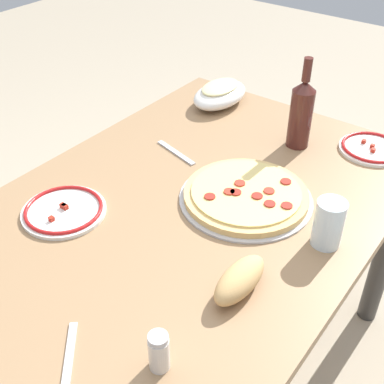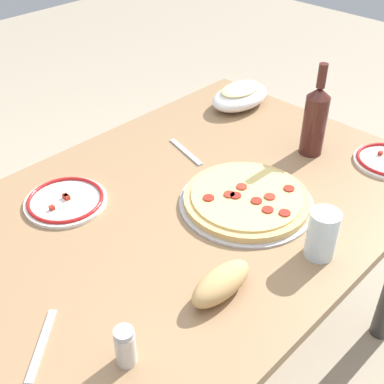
{
  "view_description": "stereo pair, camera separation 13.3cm",
  "coord_description": "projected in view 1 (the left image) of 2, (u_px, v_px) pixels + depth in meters",
  "views": [
    {
      "loc": [
        0.86,
        0.65,
        1.56
      ],
      "look_at": [
        0.0,
        0.0,
        0.77
      ],
      "focal_mm": 47.43,
      "sensor_mm": 36.0,
      "label": 1
    },
    {
      "loc": [
        0.77,
        0.75,
        1.56
      ],
      "look_at": [
        0.0,
        0.0,
        0.77
      ],
      "focal_mm": 47.43,
      "sensor_mm": 36.0,
      "label": 2
    }
  ],
  "objects": [
    {
      "name": "side_plate_near",
      "position": [
        372.0,
        148.0,
        1.55
      ],
      "size": [
        0.2,
        0.2,
        0.02
      ],
      "color": "white",
      "rests_on": "dining_table"
    },
    {
      "name": "fork_right",
      "position": [
        69.0,
        359.0,
        0.95
      ],
      "size": [
        0.14,
        0.12,
        0.0
      ],
      "primitive_type": "cube",
      "rotation": [
        0.0,
        0.0,
        0.73
      ],
      "color": "#B7B7BC",
      "rests_on": "dining_table"
    },
    {
      "name": "wine_bottle",
      "position": [
        301.0,
        112.0,
        1.52
      ],
      "size": [
        0.07,
        0.07,
        0.28
      ],
      "color": "#471E19",
      "rests_on": "dining_table"
    },
    {
      "name": "fork_left",
      "position": [
        176.0,
        153.0,
        1.55
      ],
      "size": [
        0.06,
        0.17,
        0.0
      ],
      "primitive_type": "cube",
      "rotation": [
        0.0,
        0.0,
        1.33
      ],
      "color": "#B7B7BC",
      "rests_on": "dining_table"
    },
    {
      "name": "dining_table",
      "position": [
        192.0,
        234.0,
        1.42
      ],
      "size": [
        1.32,
        0.92,
        0.74
      ],
      "color": "#93704C",
      "rests_on": "ground"
    },
    {
      "name": "pepperoni_pizza",
      "position": [
        246.0,
        195.0,
        1.35
      ],
      "size": [
        0.36,
        0.36,
        0.03
      ],
      "color": "#B7B7BC",
      "rests_on": "dining_table"
    },
    {
      "name": "water_glass",
      "position": [
        329.0,
        223.0,
        1.18
      ],
      "size": [
        0.07,
        0.07,
        0.12
      ],
      "primitive_type": "cylinder",
      "color": "silver",
      "rests_on": "dining_table"
    },
    {
      "name": "spice_shaker",
      "position": [
        159.0,
        352.0,
        0.92
      ],
      "size": [
        0.04,
        0.04,
        0.09
      ],
      "color": "silver",
      "rests_on": "dining_table"
    },
    {
      "name": "side_plate_far",
      "position": [
        64.0,
        210.0,
        1.31
      ],
      "size": [
        0.22,
        0.22,
        0.02
      ],
      "color": "white",
      "rests_on": "dining_table"
    },
    {
      "name": "baked_pasta_dish",
      "position": [
        220.0,
        93.0,
        1.79
      ],
      "size": [
        0.24,
        0.15,
        0.08
      ],
      "color": "white",
      "rests_on": "dining_table"
    },
    {
      "name": "bread_loaf",
      "position": [
        240.0,
        280.0,
        1.08
      ],
      "size": [
        0.17,
        0.07,
        0.06
      ],
      "primitive_type": "ellipsoid",
      "color": "tan",
      "rests_on": "dining_table"
    },
    {
      "name": "ground_plane",
      "position": [
        192.0,
        367.0,
        1.79
      ],
      "size": [
        8.0,
        8.0,
        0.0
      ],
      "primitive_type": "plane",
      "color": "tan",
      "rests_on": "ground"
    }
  ]
}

